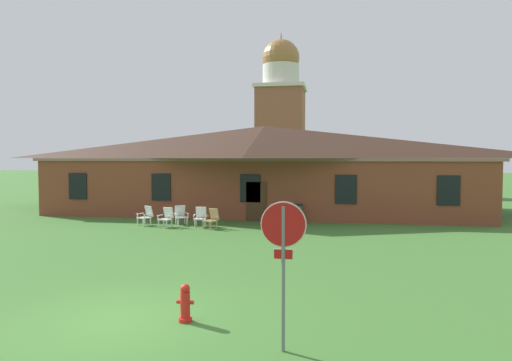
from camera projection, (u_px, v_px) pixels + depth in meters
ground_plane at (117, 321)px, 9.53m from camera, size 200.00×200.00×0.00m
brick_building at (265, 168)px, 29.36m from camera, size 26.06×10.40×5.41m
dome_tower at (281, 119)px, 48.05m from camera, size 5.18×5.18×16.56m
stop_sign at (283, 245)px, 7.95m from camera, size 0.81×0.07×2.64m
lawn_chair_by_porch at (146, 215)px, 23.03m from camera, size 0.83×0.86×0.96m
lawn_chair_near_door at (166, 217)px, 22.40m from camera, size 0.73×0.77×0.96m
lawn_chair_left_end at (181, 215)px, 23.23m from camera, size 0.85×0.87×0.96m
lawn_chair_middle at (201, 216)px, 22.60m from camera, size 0.70×0.73×0.96m
lawn_chair_right_end at (212, 218)px, 21.91m from camera, size 0.80×0.84×0.96m
fire_hydrant at (185, 304)px, 9.48m from camera, size 0.36×0.28×0.79m
trash_bin at (297, 213)px, 23.84m from camera, size 0.56×0.56×0.98m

